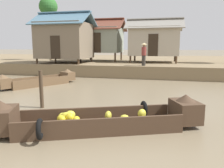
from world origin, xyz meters
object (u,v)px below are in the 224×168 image
object	(u,v)px
cargo_boat_upstream	(39,81)
stilt_house_mid_left	(102,39)
palm_tree_near	(48,8)
mooring_post	(41,89)
stilt_house_left	(65,40)
stilt_house_mid_right	(154,41)
banana_boat	(98,119)
vendor_person	(144,53)

from	to	relation	value
cargo_boat_upstream	stilt_house_mid_left	size ratio (longest dim) A/B	1.01
cargo_boat_upstream	palm_tree_near	distance (m)	12.21
stilt_house_mid_left	palm_tree_near	size ratio (longest dim) A/B	0.70
mooring_post	stilt_house_left	bearing A→B (deg)	110.47
mooring_post	stilt_house_mid_left	bearing A→B (deg)	96.65
stilt_house_left	stilt_house_mid_left	xyz separation A→B (m)	(2.27, 3.39, 0.12)
cargo_boat_upstream	stilt_house_mid_right	xyz separation A→B (m)	(6.30, 8.59, 2.52)
cargo_boat_upstream	mooring_post	xyz separation A→B (m)	(2.81, -4.34, 0.42)
palm_tree_near	stilt_house_mid_left	bearing A→B (deg)	-2.46
cargo_boat_upstream	banana_boat	bearing A→B (deg)	-47.14
banana_boat	stilt_house_left	distance (m)	13.98
banana_boat	stilt_house_left	world-z (taller)	stilt_house_left
stilt_house_left	stilt_house_mid_right	bearing A→B (deg)	19.04
banana_boat	stilt_house_mid_left	size ratio (longest dim) A/B	1.28
palm_tree_near	vendor_person	distance (m)	12.30
vendor_person	mooring_post	size ratio (longest dim) A/B	1.16
stilt_house_mid_left	stilt_house_mid_right	xyz separation A→B (m)	(5.10, -0.85, -0.18)
stilt_house_mid_left	stilt_house_mid_right	size ratio (longest dim) A/B	0.91
banana_boat	vendor_person	bearing A→B (deg)	88.77
cargo_boat_upstream	stilt_house_mid_left	world-z (taller)	stilt_house_mid_left
stilt_house_mid_right	mooring_post	size ratio (longest dim) A/B	3.42
stilt_house_mid_left	palm_tree_near	distance (m)	6.57
cargo_boat_upstream	stilt_house_mid_left	distance (m)	9.88
cargo_boat_upstream	stilt_house_mid_right	world-z (taller)	stilt_house_mid_right
stilt_house_mid_right	vendor_person	xyz separation A→B (m)	(-0.51, -3.99, -0.97)
banana_boat	palm_tree_near	world-z (taller)	palm_tree_near
stilt_house_mid_right	cargo_boat_upstream	bearing A→B (deg)	-126.29
cargo_boat_upstream	vendor_person	world-z (taller)	vendor_person
cargo_boat_upstream	stilt_house_mid_right	bearing A→B (deg)	53.71
banana_boat	cargo_boat_upstream	size ratio (longest dim) A/B	1.27
vendor_person	mooring_post	world-z (taller)	vendor_person
stilt_house_left	stilt_house_mid_left	distance (m)	4.08
palm_tree_near	banana_boat	bearing A→B (deg)	-57.24
stilt_house_mid_left	stilt_house_mid_right	bearing A→B (deg)	-9.42
stilt_house_mid_left	vendor_person	world-z (taller)	stilt_house_mid_left
stilt_house_left	vendor_person	size ratio (longest dim) A/B	2.84
cargo_boat_upstream	vendor_person	bearing A→B (deg)	38.44
banana_boat	mooring_post	world-z (taller)	mooring_post
palm_tree_near	vendor_person	bearing A→B (deg)	-26.23
stilt_house_mid_right	stilt_house_mid_left	bearing A→B (deg)	170.58
banana_boat	stilt_house_mid_right	size ratio (longest dim) A/B	1.17
stilt_house_left	mooring_post	bearing A→B (deg)	-69.53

